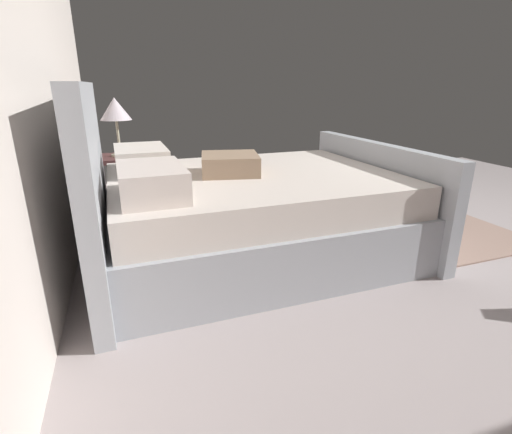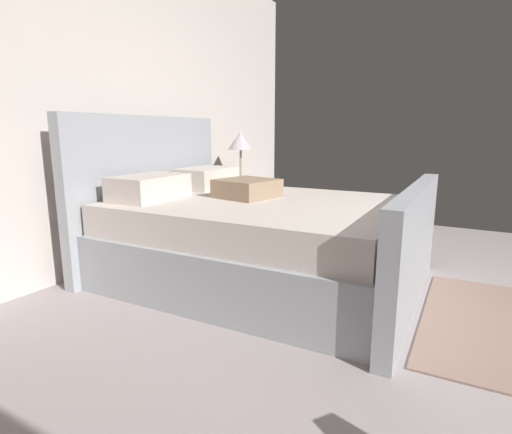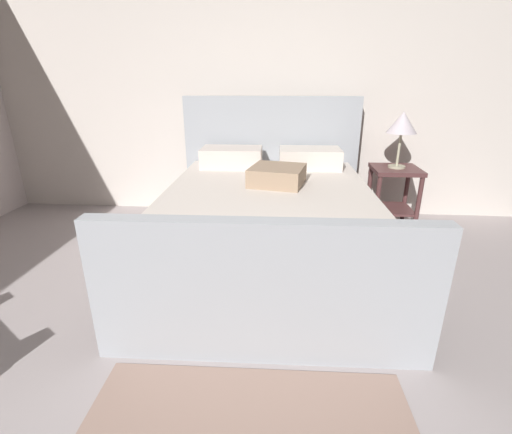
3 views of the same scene
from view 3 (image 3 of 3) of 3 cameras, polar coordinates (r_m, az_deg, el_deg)
The scene contains 4 objects.
wall_back at distance 3.98m, azimuth 0.89°, elevation 21.06°, with size 5.75×0.12×2.83m, color silver.
bed at distance 2.88m, azimuth 1.97°, elevation -0.40°, with size 1.80×2.30×1.25m.
nightstand_right at distance 3.83m, azimuth 20.81°, elevation 4.38°, with size 0.44×0.44×0.60m.
table_lamp_right at distance 3.72m, azimuth 22.02°, elevation 13.37°, with size 0.27×0.27×0.52m.
Camera 3 is at (0.26, -0.86, 1.39)m, focal length 25.45 mm.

